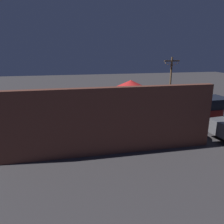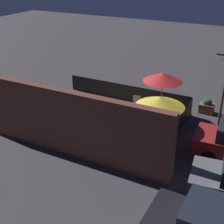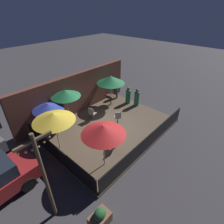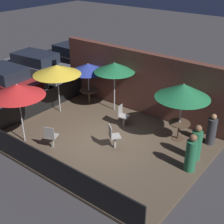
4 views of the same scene
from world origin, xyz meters
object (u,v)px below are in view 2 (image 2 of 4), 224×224
at_px(patio_umbrella_4, 160,102).
at_px(light_post, 224,87).
at_px(dining_table_1, 134,144).
at_px(patio_umbrella_1, 135,117).
at_px(patron_0, 43,99).
at_px(patio_umbrella_3, 101,106).
at_px(patron_2, 19,115).
at_px(planter_box, 207,107).
at_px(patio_umbrella_2, 163,77).
at_px(patio_chair_2, 137,104).
at_px(patio_chair_1, 94,107).
at_px(patio_umbrella_0, 40,88).
at_px(patio_chair_0, 90,124).
at_px(dining_table_0, 43,116).
at_px(patron_1, 37,105).

bearing_deg(patio_umbrella_4, light_post, -126.46).
bearing_deg(dining_table_1, patio_umbrella_1, 45.00).
height_order(patio_umbrella_1, light_post, light_post).
bearing_deg(patron_0, patio_umbrella_3, -79.18).
height_order(patio_umbrella_4, patron_2, patio_umbrella_4).
distance_m(dining_table_1, planter_box, 6.13).
height_order(patio_umbrella_2, patron_2, patio_umbrella_2).
height_order(patio_umbrella_3, planter_box, patio_umbrella_3).
bearing_deg(light_post, patio_chair_2, 7.26).
relative_size(patio_umbrella_2, patio_chair_2, 2.51).
relative_size(patio_chair_1, planter_box, 1.17).
bearing_deg(patio_umbrella_0, light_post, -151.94).
bearing_deg(patio_chair_0, patron_0, -27.97).
height_order(patio_umbrella_3, dining_table_0, patio_umbrella_3).
bearing_deg(dining_table_1, patio_chair_2, -68.28).
distance_m(patio_umbrella_0, patron_2, 1.93).
bearing_deg(patio_chair_0, patron_1, -17.30).
relative_size(patio_chair_0, patron_1, 0.67).
distance_m(patio_chair_1, patron_1, 2.98).
bearing_deg(patio_umbrella_0, patio_chair_2, -134.28).
xyz_separation_m(patio_umbrella_1, patron_0, (6.18, -1.85, -1.20)).
distance_m(patio_umbrella_2, patron_0, 6.50).
relative_size(patio_umbrella_0, planter_box, 2.86).
height_order(patio_umbrella_2, planter_box, patio_umbrella_2).
bearing_deg(patio_umbrella_0, dining_table_0, 90.00).
xyz_separation_m(patio_umbrella_1, dining_table_1, (-0.00, -0.00, -1.26)).
relative_size(dining_table_0, patio_chair_2, 0.88).
bearing_deg(dining_table_0, patio_chair_1, -127.92).
height_order(patio_chair_1, patio_chair_2, patio_chair_1).
height_order(patio_umbrella_2, patio_umbrella_4, patio_umbrella_2).
bearing_deg(patio_chair_2, patio_umbrella_1, 0.00).
bearing_deg(patio_umbrella_2, patio_umbrella_3, 75.80).
xyz_separation_m(patron_1, patron_2, (0.03, 1.31, -0.05)).
bearing_deg(dining_table_1, planter_box, -106.65).
bearing_deg(dining_table_0, planter_box, -140.25).
bearing_deg(dining_table_0, dining_table_1, 176.70).
distance_m(dining_table_0, patio_chair_1, 2.64).
bearing_deg(patio_chair_1, planter_box, 162.41).
xyz_separation_m(patio_umbrella_0, dining_table_0, (0.00, 0.00, -1.49)).
relative_size(patio_umbrella_3, planter_box, 2.82).
bearing_deg(dining_table_0, patio_chair_2, -134.28).
bearing_deg(patio_chair_0, patio_umbrella_4, -178.49).
height_order(patio_umbrella_1, patio_chair_1, patio_umbrella_1).
xyz_separation_m(patio_umbrella_1, patio_umbrella_4, (-0.52, -1.45, 0.18)).
xyz_separation_m(patio_umbrella_0, patron_1, (1.09, -0.84, -1.44)).
bearing_deg(patio_umbrella_2, light_post, -175.65).
bearing_deg(patron_1, patio_umbrella_0, -161.67).
relative_size(patio_umbrella_1, light_post, 0.52).
xyz_separation_m(patio_umbrella_4, patron_2, (6.59, 1.64, -1.45)).
bearing_deg(patio_umbrella_1, patron_0, -16.63).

